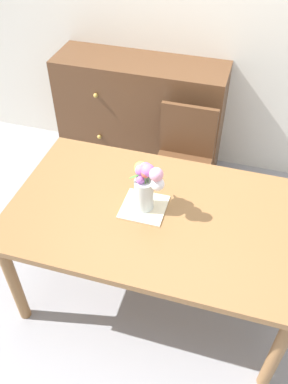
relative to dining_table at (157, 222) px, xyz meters
name	(u,v)px	position (x,y,z in m)	size (l,w,h in m)	color
ground_plane	(155,289)	(0.00, 0.00, -0.68)	(12.00, 12.00, 0.00)	#939399
back_wall	(216,3)	(0.00, 1.60, 0.72)	(7.00, 0.10, 2.80)	silver
dining_table	(157,222)	(0.00, 0.00, 0.00)	(1.69, 1.02, 0.77)	olive
chair_far	(183,157)	(-0.02, 0.85, -0.16)	(0.42, 0.42, 0.90)	brown
dresser	(140,116)	(-0.50, 1.33, -0.18)	(1.40, 0.47, 1.00)	brown
placemat	(144,207)	(-0.08, 0.02, 0.09)	(0.25, 0.25, 0.01)	beige
flower_vase	(146,183)	(-0.07, 0.02, 0.27)	(0.20, 0.19, 0.32)	silver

